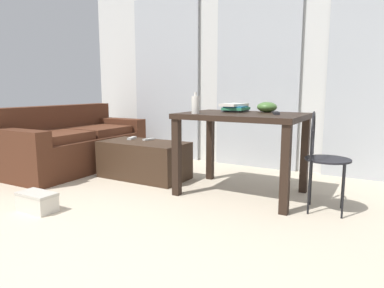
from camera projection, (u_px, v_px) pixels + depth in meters
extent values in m
plane|color=beige|center=(181.00, 207.00, 3.00)|extent=(7.27, 7.27, 0.00)
cube|color=silver|center=(259.00, 69.00, 4.44)|extent=(5.45, 0.10, 2.54)
cube|color=#B2B7BC|center=(166.00, 79.00, 5.07)|extent=(1.09, 0.03, 2.32)
cube|color=#B2B7BC|center=(256.00, 78.00, 4.38)|extent=(1.09, 0.03, 2.32)
cube|color=#B2B7BC|center=(381.00, 75.00, 3.69)|extent=(1.09, 0.03, 2.32)
cube|color=#4C2819|center=(76.00, 153.00, 4.44)|extent=(0.94, 1.86, 0.41)
cube|color=#4C2819|center=(55.00, 121.00, 4.54)|extent=(0.25, 1.84, 0.39)
cube|color=#4C2819|center=(117.00, 124.00, 5.10)|extent=(0.90, 0.23, 0.18)
cube|color=#4C2819|center=(16.00, 138.00, 3.69)|extent=(0.90, 0.23, 0.18)
cube|color=#552D1C|center=(98.00, 130.00, 4.69)|extent=(0.67, 0.70, 0.10)
cube|color=#552D1C|center=(55.00, 137.00, 4.07)|extent=(0.67, 0.70, 0.10)
cube|color=#382619|center=(144.00, 160.00, 3.96)|extent=(1.00, 0.52, 0.42)
cube|color=black|center=(242.00, 116.00, 3.26)|extent=(1.14, 0.80, 0.05)
cube|color=black|center=(177.00, 157.00, 3.28)|extent=(0.07, 0.07, 0.74)
cube|color=black|center=(285.00, 170.00, 2.77)|extent=(0.07, 0.07, 0.74)
cube|color=black|center=(210.00, 147.00, 3.88)|extent=(0.07, 0.07, 0.74)
cube|color=black|center=(305.00, 156.00, 3.37)|extent=(0.07, 0.07, 0.74)
cylinder|color=black|center=(328.00, 159.00, 2.82)|extent=(0.36, 0.36, 0.02)
cylinder|color=black|center=(343.00, 192.00, 2.69)|extent=(0.02, 0.02, 0.43)
cylinder|color=black|center=(343.00, 184.00, 2.93)|extent=(0.02, 0.02, 0.43)
cylinder|color=black|center=(309.00, 188.00, 2.79)|extent=(0.02, 0.02, 0.43)
cylinder|color=black|center=(311.00, 181.00, 3.02)|extent=(0.02, 0.02, 0.43)
torus|color=black|center=(313.00, 133.00, 2.84)|extent=(0.06, 0.36, 0.36)
cylinder|color=black|center=(311.00, 148.00, 2.71)|extent=(0.02, 0.02, 0.20)
cylinder|color=black|center=(313.00, 143.00, 3.00)|extent=(0.02, 0.02, 0.20)
cylinder|color=beige|center=(195.00, 105.00, 3.18)|extent=(0.07, 0.07, 0.16)
cylinder|color=beige|center=(195.00, 94.00, 3.17)|extent=(0.03, 0.03, 0.03)
ellipsoid|color=#477033|center=(267.00, 107.00, 3.40)|extent=(0.20, 0.20, 0.10)
cube|color=#4C4C51|center=(235.00, 111.00, 3.49)|extent=(0.23, 0.24, 0.02)
cube|color=#2D7F56|center=(236.00, 109.00, 3.48)|extent=(0.22, 0.29, 0.02)
cube|color=#1E668C|center=(236.00, 107.00, 3.48)|extent=(0.22, 0.28, 0.01)
cube|color=silver|center=(234.00, 105.00, 3.47)|extent=(0.22, 0.32, 0.03)
cube|color=#232326|center=(276.00, 113.00, 3.13)|extent=(0.12, 0.19, 0.02)
cube|color=#B7B7B2|center=(132.00, 138.00, 4.14)|extent=(0.10, 0.19, 0.02)
cube|color=#B7B7B2|center=(149.00, 139.00, 4.05)|extent=(0.09, 0.15, 0.02)
cube|color=beige|center=(37.00, 203.00, 2.88)|extent=(0.33, 0.18, 0.14)
cube|color=beige|center=(37.00, 194.00, 2.87)|extent=(0.34, 0.19, 0.02)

